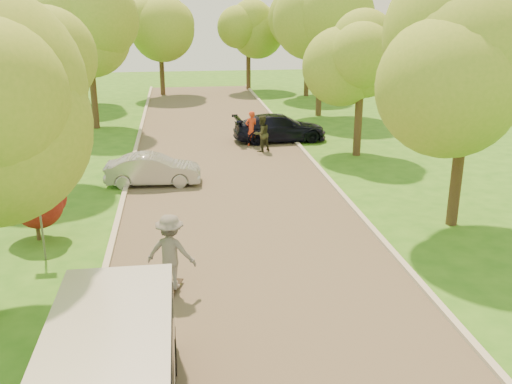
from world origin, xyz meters
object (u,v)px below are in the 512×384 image
skateboarder (171,252)px  longboard (173,288)px  person_striped (251,129)px  person_olive (262,134)px  silver_sedan (153,170)px  dark_sedan (280,128)px  street_sign (39,208)px

skateboarder → longboard: bearing=-71.8°
person_striped → person_olive: (0.34, -1.24, -0.00)m
silver_sedan → dark_sedan: dark_sedan is taller
dark_sedan → person_striped: 1.81m
longboard → person_olive: (4.28, 13.68, 0.77)m
longboard → person_olive: bearing=-89.2°
longboard → dark_sedan: bearing=-91.2°
silver_sedan → person_striped: bearing=-35.5°
silver_sedan → skateboarder: bearing=-172.2°
street_sign → longboard: street_sign is taller
silver_sedan → skateboarder: (0.74, -9.05, 0.48)m
dark_sedan → longboard: bearing=157.5°
street_sign → person_striped: size_ratio=1.23×
longboard → silver_sedan: bearing=-67.1°
street_sign → silver_sedan: street_sign is taller
dark_sedan → longboard: (-5.55, -15.74, -0.59)m
street_sign → person_striped: bearing=59.1°
dark_sedan → person_striped: bearing=114.0°
longboard → skateboarder: 0.98m
silver_sedan → dark_sedan: bearing=-40.1°
dark_sedan → person_striped: (-1.60, -0.82, 0.18)m
skateboarder → dark_sedan: bearing=-91.2°
street_sign → skateboarder: (3.55, -2.38, -0.48)m
longboard → person_striped: (3.94, 14.92, 0.78)m
silver_sedan → skateboarder: size_ratio=1.93×
person_striped → street_sign: bearing=42.9°
silver_sedan → longboard: silver_sedan is taller
skateboarder → person_olive: bearing=-89.2°
person_striped → person_olive: size_ratio=1.00×
dark_sedan → street_sign: bearing=142.6°
dark_sedan → longboard: 16.70m
skateboarder → person_striped: (3.94, 14.92, -0.21)m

